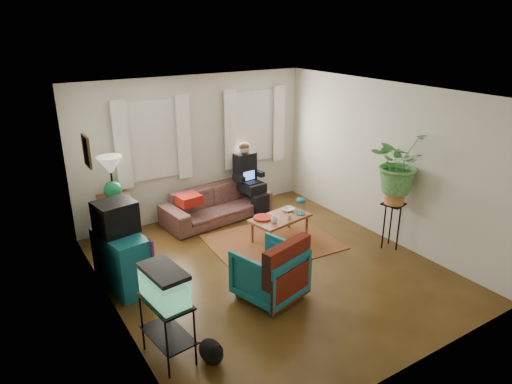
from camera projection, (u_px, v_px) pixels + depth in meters
floor at (270, 269)px, 6.82m from camera, size 4.50×5.00×0.01m
ceiling at (272, 93)px, 5.90m from camera, size 4.50×5.00×0.01m
wall_back at (195, 147)px, 8.34m from camera, size 4.50×0.01×2.60m
wall_front at (416, 263)px, 4.39m from camera, size 4.50×0.01×2.60m
wall_left at (109, 223)px, 5.24m from camera, size 0.01×5.00×2.60m
wall_right at (385, 162)px, 7.48m from camera, size 0.01×5.00×2.60m
window_left at (152, 140)px, 7.84m from camera, size 1.08×0.04×1.38m
window_right at (253, 126)px, 8.86m from camera, size 1.08×0.04×1.38m
curtains_left at (154, 141)px, 7.78m from camera, size 1.36×0.06×1.50m
curtains_right at (256, 127)px, 8.80m from camera, size 1.36×0.06×1.50m
picture_frame at (87, 151)px, 5.70m from camera, size 0.04×0.32×0.40m
area_rug at (272, 242)px, 7.62m from camera, size 2.10×1.73×0.01m
sofa at (217, 199)px, 8.40m from camera, size 2.11×1.03×0.80m
seated_person at (248, 180)px, 8.75m from camera, size 0.58×0.68×1.21m
side_table at (117, 220)px, 7.54m from camera, size 0.62×0.62×0.78m
table_lamp at (112, 179)px, 7.28m from camera, size 0.46×0.46×0.71m
dresser at (122, 261)px, 6.22m from camera, size 0.60×0.97×0.81m
crt_tv at (115, 217)px, 6.08m from camera, size 0.57×0.53×0.43m
aquarium_stand at (168, 329)px, 4.92m from camera, size 0.44×0.69×0.73m
aquarium at (164, 285)px, 4.72m from camera, size 0.39×0.63×0.38m
black_cat at (211, 349)px, 4.92m from camera, size 0.25×0.37×0.31m
armchair at (269, 270)px, 6.01m from camera, size 0.94×0.91×0.80m
serape_throw at (288, 267)px, 5.75m from camera, size 0.82×0.39×0.66m
coffee_table at (280, 228)px, 7.67m from camera, size 1.08×0.71×0.42m
cup_a at (274, 220)px, 7.37m from camera, size 0.13×0.13×0.09m
cup_b at (289, 217)px, 7.49m from camera, size 0.11×0.11×0.09m
bowl at (288, 210)px, 7.82m from camera, size 0.23×0.23×0.05m
snack_tray at (263, 218)px, 7.51m from camera, size 0.36×0.36×0.04m
birdcage at (301, 206)px, 7.66m from camera, size 0.19×0.19×0.29m
plant_stand at (391, 226)px, 7.34m from camera, size 0.40×0.40×0.77m
potted_plant at (397, 171)px, 7.01m from camera, size 1.04×0.95×0.98m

